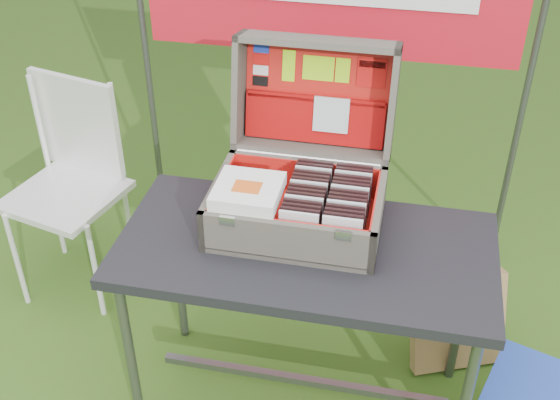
% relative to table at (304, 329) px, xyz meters
% --- Properties ---
extents(table, '(1.26, 0.63, 0.79)m').
position_rel_table_xyz_m(table, '(0.00, 0.00, 0.00)').
color(table, black).
rests_on(table, ground).
extents(table_top, '(1.26, 0.63, 0.04)m').
position_rel_table_xyz_m(table_top, '(0.00, 0.00, 0.37)').
color(table_top, black).
rests_on(table_top, ground).
extents(table_leg_fl, '(0.04, 0.04, 0.75)m').
position_rel_table_xyz_m(table_leg_fl, '(-0.57, -0.25, -0.02)').
color(table_leg_fl, '#59595B').
rests_on(table_leg_fl, ground).
extents(table_leg_bl, '(0.04, 0.04, 0.75)m').
position_rel_table_xyz_m(table_leg_bl, '(-0.57, 0.25, -0.02)').
color(table_leg_bl, '#59595B').
rests_on(table_leg_bl, ground).
extents(table_leg_br, '(0.04, 0.04, 0.75)m').
position_rel_table_xyz_m(table_leg_br, '(0.57, 0.25, -0.02)').
color(table_leg_br, '#59595B').
rests_on(table_leg_br, ground).
extents(table_brace, '(1.11, 0.03, 0.03)m').
position_rel_table_xyz_m(table_brace, '(0.00, -0.00, -0.27)').
color(table_brace, '#59595B').
rests_on(table_brace, ground).
extents(suitcase, '(0.57, 0.57, 0.54)m').
position_rel_table_xyz_m(suitcase, '(-0.05, 0.15, 0.66)').
color(suitcase, '#5C574D').
rests_on(suitcase, table).
extents(suitcase_base_bottom, '(0.57, 0.41, 0.02)m').
position_rel_table_xyz_m(suitcase_base_bottom, '(-0.05, 0.09, 0.40)').
color(suitcase_base_bottom, '#5C574D').
rests_on(suitcase_base_bottom, table_top).
extents(suitcase_base_wall_front, '(0.57, 0.02, 0.15)m').
position_rel_table_xyz_m(suitcase_base_wall_front, '(-0.05, -0.10, 0.47)').
color(suitcase_base_wall_front, '#5C574D').
rests_on(suitcase_base_wall_front, table_top).
extents(suitcase_base_wall_back, '(0.57, 0.02, 0.15)m').
position_rel_table_xyz_m(suitcase_base_wall_back, '(-0.05, 0.29, 0.47)').
color(suitcase_base_wall_back, '#5C574D').
rests_on(suitcase_base_wall_back, table_top).
extents(suitcase_base_wall_left, '(0.02, 0.41, 0.15)m').
position_rel_table_xyz_m(suitcase_base_wall_left, '(-0.33, 0.09, 0.47)').
color(suitcase_base_wall_left, '#5C574D').
rests_on(suitcase_base_wall_left, table_top).
extents(suitcase_base_wall_right, '(0.02, 0.41, 0.15)m').
position_rel_table_xyz_m(suitcase_base_wall_right, '(0.22, 0.09, 0.47)').
color(suitcase_base_wall_right, '#5C574D').
rests_on(suitcase_base_wall_right, table_top).
extents(suitcase_liner_floor, '(0.53, 0.36, 0.01)m').
position_rel_table_xyz_m(suitcase_liner_floor, '(-0.05, 0.09, 0.42)').
color(suitcase_liner_floor, red).
rests_on(suitcase_liner_floor, suitcase_base_bottom).
extents(suitcase_latch_left, '(0.05, 0.01, 0.03)m').
position_rel_table_xyz_m(suitcase_latch_left, '(-0.23, -0.11, 0.54)').
color(suitcase_latch_left, silver).
rests_on(suitcase_latch_left, suitcase_base_wall_front).
extents(suitcase_latch_right, '(0.05, 0.01, 0.03)m').
position_rel_table_xyz_m(suitcase_latch_right, '(0.13, -0.11, 0.54)').
color(suitcase_latch_right, silver).
rests_on(suitcase_latch_right, suitcase_base_wall_front).
extents(suitcase_hinge, '(0.52, 0.02, 0.02)m').
position_rel_table_xyz_m(suitcase_hinge, '(-0.05, 0.30, 0.55)').
color(suitcase_hinge, silver).
rests_on(suitcase_hinge, suitcase_base_wall_back).
extents(suitcase_lid_back, '(0.57, 0.10, 0.41)m').
position_rel_table_xyz_m(suitcase_lid_back, '(-0.05, 0.48, 0.72)').
color(suitcase_lid_back, '#5C574D').
rests_on(suitcase_lid_back, suitcase_base_wall_back).
extents(suitcase_lid_rim_far, '(0.57, 0.15, 0.05)m').
position_rel_table_xyz_m(suitcase_lid_rim_far, '(-0.05, 0.45, 0.92)').
color(suitcase_lid_rim_far, '#5C574D').
rests_on(suitcase_lid_rim_far, suitcase_lid_back).
extents(suitcase_lid_rim_near, '(0.57, 0.15, 0.05)m').
position_rel_table_xyz_m(suitcase_lid_rim_near, '(-0.05, 0.38, 0.54)').
color(suitcase_lid_rim_near, '#5C574D').
rests_on(suitcase_lid_rim_near, suitcase_lid_back).
extents(suitcase_lid_rim_left, '(0.02, 0.23, 0.43)m').
position_rel_table_xyz_m(suitcase_lid_rim_left, '(-0.33, 0.42, 0.73)').
color(suitcase_lid_rim_left, '#5C574D').
rests_on(suitcase_lid_rim_left, suitcase_lid_back).
extents(suitcase_lid_rim_right, '(0.02, 0.23, 0.43)m').
position_rel_table_xyz_m(suitcase_lid_rim_right, '(0.22, 0.42, 0.73)').
color(suitcase_lid_rim_right, '#5C574D').
rests_on(suitcase_lid_rim_right, suitcase_lid_back).
extents(suitcase_lid_liner, '(0.52, 0.08, 0.35)m').
position_rel_table_xyz_m(suitcase_lid_liner, '(-0.05, 0.47, 0.72)').
color(suitcase_lid_liner, red).
rests_on(suitcase_lid_liner, suitcase_lid_back).
extents(suitcase_liner_wall_front, '(0.53, 0.01, 0.13)m').
position_rel_table_xyz_m(suitcase_liner_wall_front, '(-0.05, -0.08, 0.48)').
color(suitcase_liner_wall_front, red).
rests_on(suitcase_liner_wall_front, suitcase_base_bottom).
extents(suitcase_liner_wall_back, '(0.53, 0.01, 0.13)m').
position_rel_table_xyz_m(suitcase_liner_wall_back, '(-0.05, 0.27, 0.48)').
color(suitcase_liner_wall_back, red).
rests_on(suitcase_liner_wall_back, suitcase_base_bottom).
extents(suitcase_liner_wall_left, '(0.01, 0.36, 0.13)m').
position_rel_table_xyz_m(suitcase_liner_wall_left, '(-0.31, 0.09, 0.48)').
color(suitcase_liner_wall_left, red).
rests_on(suitcase_liner_wall_left, suitcase_base_bottom).
extents(suitcase_liner_wall_right, '(0.01, 0.36, 0.13)m').
position_rel_table_xyz_m(suitcase_liner_wall_right, '(0.21, 0.09, 0.48)').
color(suitcase_liner_wall_right, red).
rests_on(suitcase_liner_wall_right, suitcase_base_bottom).
extents(suitcase_lid_pocket, '(0.51, 0.06, 0.17)m').
position_rel_table_xyz_m(suitcase_lid_pocket, '(-0.05, 0.43, 0.63)').
color(suitcase_lid_pocket, '#9F0B0B').
rests_on(suitcase_lid_pocket, suitcase_lid_liner).
extents(suitcase_pocket_edge, '(0.50, 0.02, 0.02)m').
position_rel_table_xyz_m(suitcase_pocket_edge, '(-0.05, 0.44, 0.71)').
color(suitcase_pocket_edge, '#9F0B0B').
rests_on(suitcase_pocket_edge, suitcase_lid_pocket).
extents(suitcase_pocket_cd, '(0.13, 0.04, 0.13)m').
position_rel_table_xyz_m(suitcase_pocket_cd, '(0.01, 0.42, 0.67)').
color(suitcase_pocket_cd, silver).
rests_on(suitcase_pocket_cd, suitcase_lid_pocket).
extents(lid_sticker_cc_a, '(0.06, 0.01, 0.03)m').
position_rel_table_xyz_m(lid_sticker_cc_a, '(-0.26, 0.49, 0.87)').
color(lid_sticker_cc_a, '#1933B2').
rests_on(lid_sticker_cc_a, suitcase_lid_liner).
extents(lid_sticker_cc_b, '(0.06, 0.01, 0.03)m').
position_rel_table_xyz_m(lid_sticker_cc_b, '(-0.26, 0.48, 0.83)').
color(lid_sticker_cc_b, red).
rests_on(lid_sticker_cc_b, suitcase_lid_liner).
extents(lid_sticker_cc_c, '(0.06, 0.01, 0.03)m').
position_rel_table_xyz_m(lid_sticker_cc_c, '(-0.26, 0.47, 0.79)').
color(lid_sticker_cc_c, white).
rests_on(lid_sticker_cc_c, suitcase_lid_liner).
extents(lid_sticker_cc_d, '(0.06, 0.01, 0.03)m').
position_rel_table_xyz_m(lid_sticker_cc_d, '(-0.26, 0.46, 0.75)').
color(lid_sticker_cc_d, black).
rests_on(lid_sticker_cc_d, suitcase_lid_liner).
extents(lid_card_neon_tall, '(0.05, 0.03, 0.11)m').
position_rel_table_xyz_m(lid_card_neon_tall, '(-0.16, 0.48, 0.81)').
color(lid_card_neon_tall, '#A7EB12').
rests_on(lid_card_neon_tall, suitcase_lid_liner).
extents(lid_card_neon_main, '(0.11, 0.02, 0.09)m').
position_rel_table_xyz_m(lid_card_neon_main, '(-0.05, 0.48, 0.81)').
color(lid_card_neon_main, '#A7EB12').
rests_on(lid_card_neon_main, suitcase_lid_liner).
extents(lid_card_neon_small, '(0.05, 0.02, 0.09)m').
position_rel_table_xyz_m(lid_card_neon_small, '(0.04, 0.48, 0.81)').
color(lid_card_neon_small, '#A7EB12').
rests_on(lid_card_neon_small, suitcase_lid_liner).
extents(lid_sticker_band, '(0.10, 0.02, 0.10)m').
position_rel_table_xyz_m(lid_sticker_band, '(0.14, 0.48, 0.81)').
color(lid_sticker_band, red).
rests_on(lid_sticker_band, suitcase_lid_liner).
extents(lid_sticker_band_bar, '(0.09, 0.01, 0.02)m').
position_rel_table_xyz_m(lid_sticker_band_bar, '(0.14, 0.48, 0.84)').
color(lid_sticker_band_bar, black).
rests_on(lid_sticker_band_bar, suitcase_lid_liner).
extents(cd_left_0, '(0.13, 0.01, 0.15)m').
position_rel_table_xyz_m(cd_left_0, '(-0.01, -0.06, 0.49)').
color(cd_left_0, silver).
rests_on(cd_left_0, suitcase_liner_floor).
extents(cd_left_1, '(0.13, 0.01, 0.15)m').
position_rel_table_xyz_m(cd_left_1, '(-0.01, -0.04, 0.49)').
color(cd_left_1, black).
rests_on(cd_left_1, suitcase_liner_floor).
extents(cd_left_2, '(0.13, 0.01, 0.15)m').
position_rel_table_xyz_m(cd_left_2, '(-0.01, -0.02, 0.49)').
color(cd_left_2, black).
rests_on(cd_left_2, suitcase_liner_floor).
extents(cd_left_3, '(0.13, 0.01, 0.15)m').
position_rel_table_xyz_m(cd_left_3, '(-0.01, 0.00, 0.49)').
color(cd_left_3, black).
rests_on(cd_left_3, suitcase_liner_floor).
extents(cd_left_4, '(0.13, 0.01, 0.15)m').
position_rel_table_xyz_m(cd_left_4, '(-0.01, 0.03, 0.49)').
color(cd_left_4, silver).
rests_on(cd_left_4, suitcase_liner_floor).
extents(cd_left_5, '(0.13, 0.01, 0.15)m').
position_rel_table_xyz_m(cd_left_5, '(-0.01, 0.05, 0.49)').
color(cd_left_5, black).
rests_on(cd_left_5, suitcase_liner_floor).
extents(cd_left_6, '(0.13, 0.01, 0.15)m').
position_rel_table_xyz_m(cd_left_6, '(-0.01, 0.07, 0.49)').
color(cd_left_6, black).
rests_on(cd_left_6, suitcase_liner_floor).
extents(cd_left_7, '(0.13, 0.01, 0.15)m').
position_rel_table_xyz_m(cd_left_7, '(-0.01, 0.09, 0.49)').
color(cd_left_7, black).
rests_on(cd_left_7, suitcase_liner_floor).
extents(cd_left_8, '(0.13, 0.01, 0.15)m').
position_rel_table_xyz_m(cd_left_8, '(-0.01, 0.12, 0.49)').
color(cd_left_8, silver).
rests_on(cd_left_8, suitcase_liner_floor).
extents(cd_left_9, '(0.13, 0.01, 0.15)m').
position_rel_table_xyz_m(cd_left_9, '(-0.01, 0.14, 0.49)').
color(cd_left_9, black).
rests_on(cd_left_9, suitcase_liner_floor).
extents(cd_left_10, '(0.13, 0.01, 0.15)m').
position_rel_table_xyz_m(cd_left_10, '(-0.01, 0.16, 0.49)').
color(cd_left_10, black).
rests_on(cd_left_10, suitcase_liner_floor).
extents(cd_left_11, '(0.13, 0.01, 0.15)m').
position_rel_table_xyz_m(cd_left_11, '(-0.01, 0.18, 0.49)').
color(cd_left_11, black).
rests_on(cd_left_11, suitcase_liner_floor).
extents(cd_left_12, '(0.13, 0.01, 0.15)m').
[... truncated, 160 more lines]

